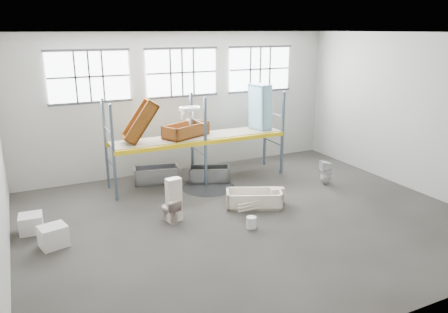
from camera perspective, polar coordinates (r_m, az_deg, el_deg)
floor at (r=12.25m, az=3.09°, el=-8.33°), size 12.00×10.00×0.10m
ceiling at (r=11.12m, az=3.51°, el=16.28°), size 12.00×10.00×0.10m
wall_back at (r=15.93m, az=-5.61°, el=7.07°), size 12.00×0.10×5.00m
wall_front at (r=7.60m, az=22.11°, el=-4.67°), size 12.00×0.10×5.00m
wall_right at (r=15.25m, az=23.69°, el=5.34°), size 0.10×10.00×5.00m
window_left at (r=14.89m, az=-17.37°, el=10.03°), size 2.60×0.04×1.60m
window_mid at (r=15.69m, az=-5.58°, el=10.98°), size 2.60×0.04×1.60m
window_right at (r=17.06m, az=4.75°, el=11.44°), size 2.60×0.04×1.60m
rack_upright_la at (r=13.33m, az=-14.38°, el=0.36°), size 0.08×0.08×3.00m
rack_upright_lb at (r=14.47m, az=-15.36°, el=1.54°), size 0.08×0.08×3.00m
rack_upright_ma at (r=14.18m, az=-2.46°, el=1.83°), size 0.08×0.08×3.00m
rack_upright_mb at (r=15.26m, az=-4.26°, el=2.85°), size 0.08×0.08×3.00m
rack_upright_ra at (r=15.58m, az=7.73°, el=3.03°), size 0.08×0.08×3.00m
rack_upright_rb at (r=16.57m, az=5.45°, el=3.91°), size 0.08×0.08×3.00m
rack_beam_front at (r=14.18m, az=-2.46°, el=1.83°), size 6.00×0.10×0.14m
rack_beam_back at (r=15.26m, az=-4.26°, el=2.85°), size 6.00×0.10×0.14m
shelf_deck at (r=14.70m, az=-3.40°, el=2.66°), size 5.90×1.10×0.03m
wet_patch at (r=14.46m, az=-2.07°, el=-4.10°), size 1.80×1.80×0.00m
bathtub_beige at (r=12.92m, az=3.97°, el=-5.58°), size 1.81×1.38×0.48m
cistern_spare at (r=13.18m, az=7.01°, el=-5.03°), size 0.46×0.26×0.42m
sink_in_tub at (r=12.92m, az=3.93°, el=-5.96°), size 0.46×0.46×0.14m
toilet_beige at (r=11.99m, az=-7.19°, el=-6.97°), size 0.53×0.74×0.68m
cistern_tall at (r=11.90m, az=-6.63°, el=-5.69°), size 0.43×0.31×1.23m
toilet_white at (r=15.05m, az=13.30°, el=-2.06°), size 0.45×0.44×0.82m
steel_tub_left at (r=15.03m, az=-8.91°, el=-2.38°), size 1.62×1.01×0.55m
steel_tub_right at (r=14.99m, az=-1.95°, el=-2.31°), size 1.54×1.15×0.51m
rust_tub_flat at (r=14.57m, az=-5.05°, el=3.47°), size 1.74×1.32×0.44m
rust_tub_tilted at (r=13.90m, az=-11.01°, el=4.60°), size 1.25×0.80×1.44m
sink_on_shelf at (r=14.24m, az=-4.50°, el=4.32°), size 0.69×0.53×0.61m
blue_tub_upright at (r=15.61m, az=4.76°, el=6.51°), size 0.68×0.86×1.65m
bucket at (r=11.61m, az=3.63°, el=-8.67°), size 0.34×0.34×0.31m
carton_near at (r=11.41m, az=-21.60°, el=-9.75°), size 0.73×0.66×0.53m
carton_far at (r=12.39m, az=-24.11°, el=-8.07°), size 0.61×0.61×0.48m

